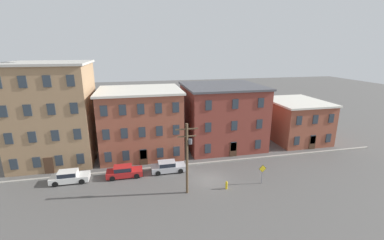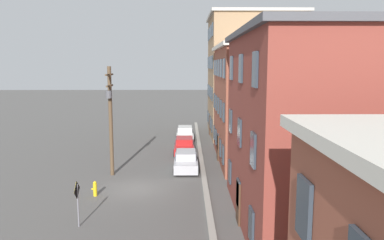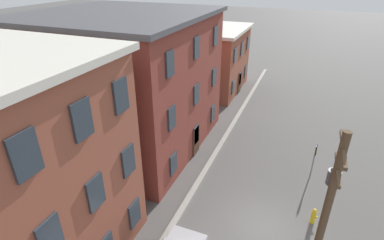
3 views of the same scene
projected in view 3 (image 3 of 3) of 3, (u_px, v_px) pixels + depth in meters
ground_plane at (262, 227)px, 16.18m from camera, size 200.00×200.00×0.00m
kerb_strip at (185, 204)px, 17.64m from camera, size 56.00×0.36×0.16m
apartment_far at (125, 81)px, 22.30m from camera, size 12.27×11.87×9.88m
apartment_annex at (196, 57)px, 33.82m from camera, size 9.02×10.70×6.87m
caution_sign at (315, 155)px, 19.56m from camera, size 0.96×0.08×2.41m
utility_pole at (325, 217)px, 10.73m from camera, size 2.40×0.44×8.07m
fire_hydrant at (314, 216)px, 16.25m from camera, size 0.24×0.34×0.96m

